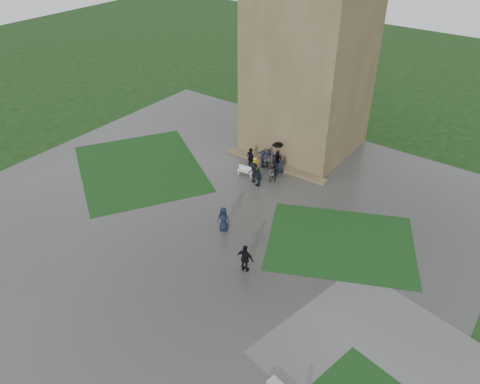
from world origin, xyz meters
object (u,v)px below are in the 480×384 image
Objects in this scene: tower at (311,40)px; pedestrian_near at (245,258)px; bench at (246,171)px; pedestrian_mid at (223,219)px.

tower is 9.80× the size of pedestrian_near.
bench is (-1.09, -6.91, -8.59)m from tower.
tower is 15.70m from pedestrian_mid.
pedestrian_near is at bearing -71.80° from tower.
pedestrian_mid is at bearing -73.23° from bench.
bench is 10.72m from pedestrian_near.
tower reaches higher than bench.
pedestrian_near is (6.23, -8.71, 0.53)m from bench.
pedestrian_near is (3.39, -2.31, 0.07)m from pedestrian_mid.
pedestrian_mid is at bearing -82.55° from tower.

